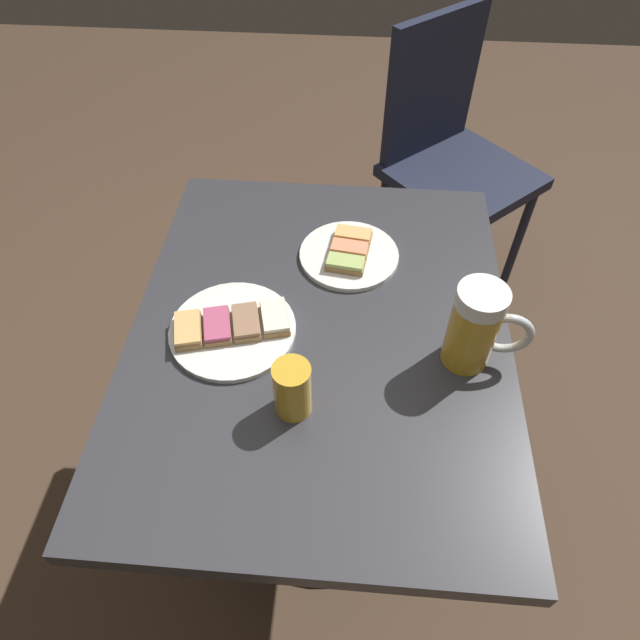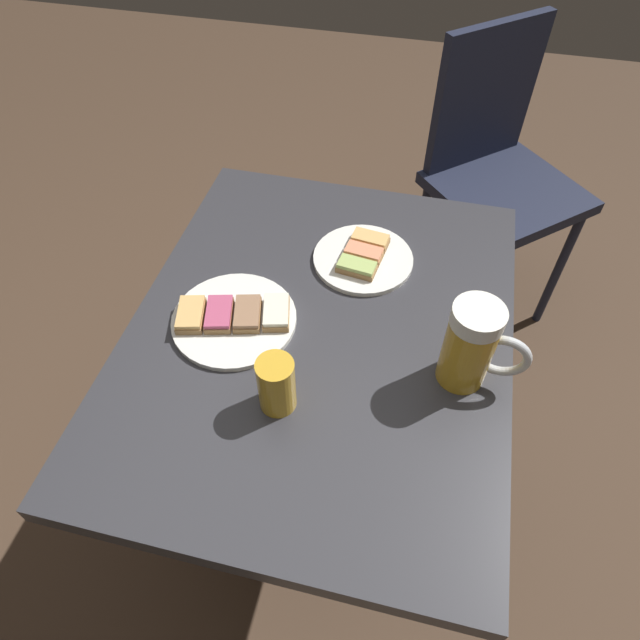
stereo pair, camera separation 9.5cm
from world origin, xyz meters
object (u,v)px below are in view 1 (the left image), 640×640
(plate_far, at_px, (232,328))
(beer_glass_small, at_px, (292,389))
(plate_near, at_px, (349,253))
(cafe_chair, at_px, (449,154))
(beer_mug, at_px, (477,328))

(plate_far, height_order, beer_glass_small, beer_glass_small)
(plate_near, height_order, cafe_chair, cafe_chair)
(beer_mug, distance_m, cafe_chair, 0.98)
(plate_near, height_order, beer_glass_small, beer_glass_small)
(beer_glass_small, relative_size, cafe_chair, 0.11)
(plate_near, distance_m, cafe_chair, 0.79)
(plate_far, height_order, cafe_chair, cafe_chair)
(plate_near, height_order, beer_mug, beer_mug)
(cafe_chair, bearing_deg, plate_far, 20.46)
(cafe_chair, bearing_deg, plate_near, 26.22)
(plate_near, xyz_separation_m, cafe_chair, (0.28, 0.70, -0.22))
(plate_near, bearing_deg, beer_glass_small, -101.47)
(plate_far, height_order, beer_mug, beer_mug)
(plate_far, bearing_deg, plate_near, 46.78)
(plate_near, bearing_deg, beer_mug, -47.92)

